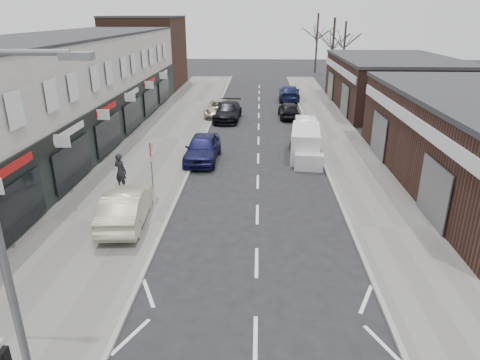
# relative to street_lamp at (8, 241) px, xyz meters

# --- Properties ---
(pavement_left) EXTENTS (5.50, 64.00, 0.12)m
(pavement_left) POSITION_rel_street_lamp_xyz_m (-2.22, 22.80, -4.56)
(pavement_left) COLOR slate
(pavement_left) RESTS_ON ground
(pavement_right) EXTENTS (3.50, 64.00, 0.12)m
(pavement_right) POSITION_rel_street_lamp_xyz_m (10.28, 22.80, -4.56)
(pavement_right) COLOR slate
(pavement_right) RESTS_ON ground
(shop_terrace_left) EXTENTS (8.00, 41.00, 7.10)m
(shop_terrace_left) POSITION_rel_street_lamp_xyz_m (-8.97, 20.30, -1.07)
(shop_terrace_left) COLOR beige
(shop_terrace_left) RESTS_ON ground
(brick_block_far) EXTENTS (8.00, 10.00, 8.00)m
(brick_block_far) POSITION_rel_street_lamp_xyz_m (-8.97, 45.80, -0.62)
(brick_block_far) COLOR #42271C
(brick_block_far) RESTS_ON ground
(right_unit_far) EXTENTS (10.00, 16.00, 4.50)m
(right_unit_far) POSITION_rel_street_lamp_xyz_m (17.03, 34.80, -2.37)
(right_unit_far) COLOR #3B211B
(right_unit_far) RESTS_ON ground
(tree_far_a) EXTENTS (3.60, 3.60, 8.00)m
(tree_far_a) POSITION_rel_street_lamp_xyz_m (13.53, 48.80, -4.62)
(tree_far_a) COLOR #382D26
(tree_far_a) RESTS_ON ground
(tree_far_b) EXTENTS (3.60, 3.60, 7.50)m
(tree_far_b) POSITION_rel_street_lamp_xyz_m (16.03, 54.80, -4.62)
(tree_far_b) COLOR #382D26
(tree_far_b) RESTS_ON ground
(tree_far_c) EXTENTS (3.60, 3.60, 8.50)m
(tree_far_c) POSITION_rel_street_lamp_xyz_m (13.03, 60.80, -4.62)
(tree_far_c) COLOR #382D26
(tree_far_c) RESTS_ON ground
(street_lamp) EXTENTS (2.23, 0.22, 8.00)m
(street_lamp) POSITION_rel_street_lamp_xyz_m (0.00, 0.00, 0.00)
(street_lamp) COLOR slate
(street_lamp) RESTS_ON pavement_left
(warning_sign) EXTENTS (0.12, 0.80, 2.70)m
(warning_sign) POSITION_rel_street_lamp_xyz_m (-0.63, 12.80, -2.42)
(warning_sign) COLOR slate
(warning_sign) RESTS_ON pavement_left
(white_van) EXTENTS (2.08, 4.92, 1.86)m
(white_van) POSITION_rel_street_lamp_xyz_m (7.45, 18.98, -3.74)
(white_van) COLOR silver
(white_van) RESTS_ON ground
(sedan_on_pavement) EXTENTS (1.99, 4.72, 1.52)m
(sedan_on_pavement) POSITION_rel_street_lamp_xyz_m (-1.02, 9.53, -3.74)
(sedan_on_pavement) COLOR #B9B494
(sedan_on_pavement) RESTS_ON pavement_left
(pedestrian) EXTENTS (0.80, 0.68, 1.87)m
(pedestrian) POSITION_rel_street_lamp_xyz_m (-2.40, 13.29, -3.57)
(pedestrian) COLOR black
(pedestrian) RESTS_ON pavement_left
(parked_car_left_a) EXTENTS (2.04, 4.80, 1.62)m
(parked_car_left_a) POSITION_rel_street_lamp_xyz_m (1.13, 18.22, -3.81)
(parked_car_left_a) COLOR #161745
(parked_car_left_a) RESTS_ON ground
(parked_car_left_b) EXTENTS (2.33, 5.17, 1.47)m
(parked_car_left_b) POSITION_rel_street_lamp_xyz_m (1.90, 29.00, -3.88)
(parked_car_left_b) COLOR black
(parked_car_left_b) RESTS_ON ground
(parked_car_left_c) EXTENTS (2.48, 5.07, 1.39)m
(parked_car_left_c) POSITION_rel_street_lamp_xyz_m (1.13, 30.43, -3.93)
(parked_car_left_c) COLOR #BDAC97
(parked_car_left_c) RESTS_ON ground
(parked_car_right_a) EXTENTS (1.73, 4.36, 1.41)m
(parked_car_right_a) POSITION_rel_street_lamp_xyz_m (8.03, 24.99, -3.91)
(parked_car_right_a) COLOR silver
(parked_car_right_a) RESTS_ON ground
(parked_car_right_b) EXTENTS (1.78, 4.14, 1.39)m
(parked_car_right_b) POSITION_rel_street_lamp_xyz_m (7.11, 30.06, -3.92)
(parked_car_right_b) COLOR black
(parked_car_right_b) RESTS_ON ground
(parked_car_right_c) EXTENTS (2.33, 5.24, 1.50)m
(parked_car_right_c) POSITION_rel_street_lamp_xyz_m (7.66, 38.16, -3.87)
(parked_car_right_c) COLOR #13193D
(parked_car_right_c) RESTS_ON ground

